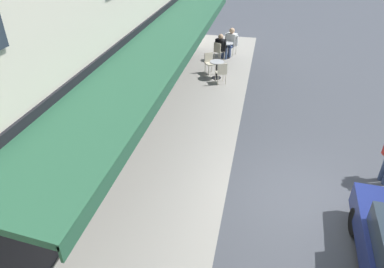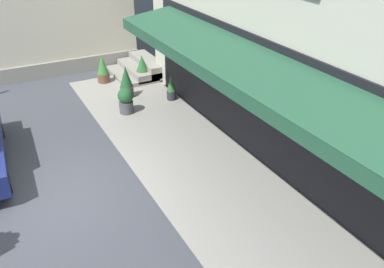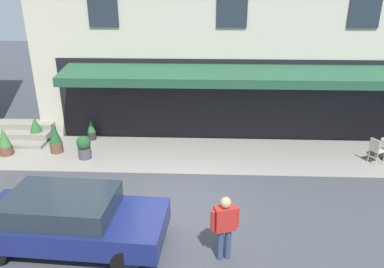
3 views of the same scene
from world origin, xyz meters
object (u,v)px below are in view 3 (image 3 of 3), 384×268
parked_car_navy (69,219)px  potted_plant_entrance_left (84,147)px  potted_plant_under_sign (55,138)px  potted_plant_mid_terrace (36,129)px  cafe_chair_cream_facing_street (376,149)px  walking_pedestrian_in_red (225,224)px  potted_plant_entrance_right (91,130)px  potted_plant_by_steps (5,142)px

parked_car_navy → potted_plant_entrance_left: bearing=-75.5°
potted_plant_under_sign → potted_plant_mid_terrace: 1.64m
cafe_chair_cream_facing_street → walking_pedestrian_in_red: bearing=43.0°
cafe_chair_cream_facing_street → potted_plant_under_sign: bearing=-2.2°
walking_pedestrian_in_red → potted_plant_entrance_right: (5.03, -6.76, -0.49)m
cafe_chair_cream_facing_street → potted_plant_mid_terrace: (12.60, -1.52, -0.06)m
walking_pedestrian_in_red → potted_plant_entrance_right: 8.44m
potted_plant_entrance_right → parked_car_navy: parked_car_navy is taller
potted_plant_entrance_left → potted_plant_entrance_right: bearing=-81.2°
potted_plant_mid_terrace → parked_car_navy: 7.24m
potted_plant_by_steps → potted_plant_entrance_left: bearing=176.7°
walking_pedestrian_in_red → parked_car_navy: bearing=-5.2°
cafe_chair_cream_facing_street → parked_car_navy: 10.12m
potted_plant_by_steps → cafe_chair_cream_facing_street: bearing=179.4°
potted_plant_entrance_left → potted_plant_by_steps: bearing=-3.3°
potted_plant_by_steps → potted_plant_entrance_right: bearing=-149.7°
parked_car_navy → potted_plant_entrance_right: bearing=-77.0°
potted_plant_entrance_left → potted_plant_under_sign: bearing=-21.2°
potted_plant_mid_terrace → potted_plant_entrance_left: bearing=147.4°
potted_plant_entrance_left → potted_plant_mid_terrace: potted_plant_mid_terrace is taller
potted_plant_mid_terrace → potted_plant_by_steps: (0.53, 1.39, 0.02)m
potted_plant_mid_terrace → potted_plant_by_steps: 1.48m
potted_plant_under_sign → parked_car_navy: parked_car_navy is taller
walking_pedestrian_in_red → parked_car_navy: (3.54, -0.32, -0.20)m
potted_plant_entrance_right → walking_pedestrian_in_red: bearing=126.6°
cafe_chair_cream_facing_street → potted_plant_entrance_right: bearing=-9.3°
walking_pedestrian_in_red → cafe_chair_cream_facing_street: bearing=-137.0°
potted_plant_entrance_right → parked_car_navy: 6.61m
walking_pedestrian_in_red → potted_plant_entrance_right: size_ratio=1.82×
cafe_chair_cream_facing_street → potted_plant_entrance_left: size_ratio=1.07×
potted_plant_mid_terrace → parked_car_navy: (-3.65, 6.25, 0.23)m
potted_plant_mid_terrace → walking_pedestrian_in_red: bearing=137.6°
potted_plant_entrance_left → potted_plant_under_sign: (1.21, -0.47, 0.11)m
cafe_chair_cream_facing_street → potted_plant_entrance_left: cafe_chair_cream_facing_street is taller
potted_plant_entrance_left → parked_car_navy: (-1.21, 4.69, 0.27)m
potted_plant_entrance_left → potted_plant_mid_terrace: size_ratio=0.86×
potted_plant_under_sign → potted_plant_entrance_right: size_ratio=1.31×
cafe_chair_cream_facing_street → parked_car_navy: size_ratio=0.21×
potted_plant_entrance_left → potted_plant_by_steps: size_ratio=0.82×
parked_car_navy → potted_plant_by_steps: bearing=-49.3°
walking_pedestrian_in_red → potted_plant_under_sign: (5.97, -5.48, -0.37)m
potted_plant_mid_terrace → potted_plant_under_sign: bearing=138.3°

